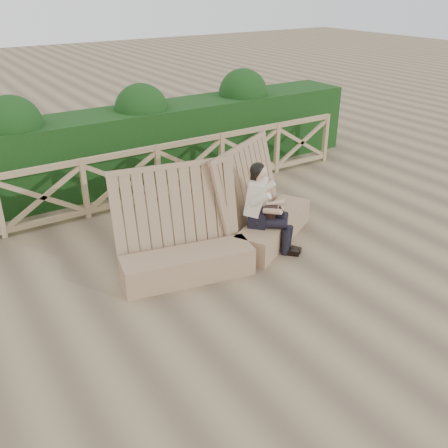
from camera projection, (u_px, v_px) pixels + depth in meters
ground at (228, 298)px, 6.71m from camera, size 60.00×60.00×0.00m
bench at (230, 233)px, 7.58m from camera, size 3.65×1.57×1.55m
woman at (264, 206)px, 7.62m from camera, size 0.80×0.88×1.43m
guardrail at (123, 181)px, 9.09m from camera, size 10.10×0.09×1.10m
hedge at (98, 153)px, 9.91m from camera, size 12.00×1.20×1.50m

